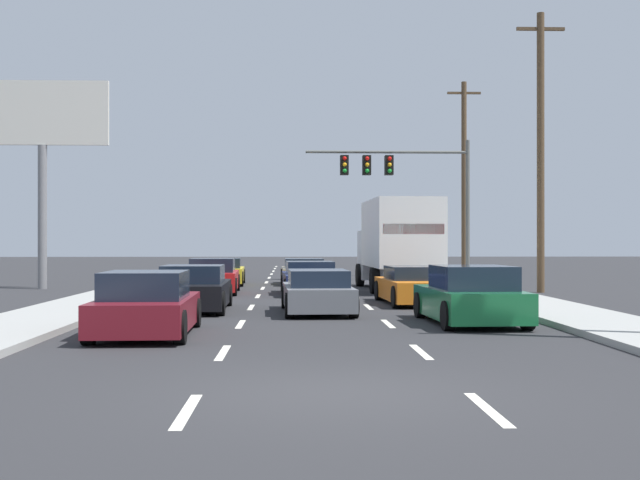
# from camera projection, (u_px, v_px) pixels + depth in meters

# --- Properties ---
(ground_plane) EXTENTS (140.00, 140.00, 0.00)m
(ground_plane) POSITION_uv_depth(u_px,v_px,m) (304.00, 287.00, 35.72)
(ground_plane) COLOR #2B2B2D
(sidewalk_right) EXTENTS (2.43, 80.00, 0.14)m
(sidewalk_right) POSITION_uv_depth(u_px,v_px,m) (484.00, 292.00, 30.94)
(sidewalk_right) COLOR #9E9E99
(sidewalk_right) RESTS_ON ground_plane
(sidewalk_left) EXTENTS (2.43, 80.00, 0.14)m
(sidewalk_left) POSITION_uv_depth(u_px,v_px,m) (126.00, 293.00, 30.51)
(sidewalk_left) COLOR #9E9E99
(sidewalk_left) RESTS_ON ground_plane
(lane_markings) EXTENTS (3.54, 62.00, 0.01)m
(lane_markings) POSITION_uv_depth(u_px,v_px,m) (305.00, 288.00, 34.58)
(lane_markings) COLOR silver
(lane_markings) RESTS_ON ground_plane
(car_yellow) EXTENTS (2.00, 4.12, 1.18)m
(car_yellow) POSITION_uv_depth(u_px,v_px,m) (223.00, 273.00, 37.20)
(car_yellow) COLOR yellow
(car_yellow) RESTS_ON ground_plane
(car_red) EXTENTS (1.97, 4.28, 1.29)m
(car_red) POSITION_uv_depth(u_px,v_px,m) (213.00, 277.00, 31.13)
(car_red) COLOR red
(car_red) RESTS_ON ground_plane
(car_black) EXTENTS (1.97, 4.46, 1.25)m
(car_black) POSITION_uv_depth(u_px,v_px,m) (194.00, 290.00, 23.37)
(car_black) COLOR black
(car_black) RESTS_ON ground_plane
(car_maroon) EXTENTS (1.98, 4.32, 1.31)m
(car_maroon) POSITION_uv_depth(u_px,v_px,m) (146.00, 306.00, 17.20)
(car_maroon) COLOR maroon
(car_maroon) RESTS_ON ground_plane
(car_tan) EXTENTS (2.10, 4.16, 1.14)m
(car_tan) POSITION_uv_depth(u_px,v_px,m) (304.00, 272.00, 37.80)
(car_tan) COLOR tan
(car_tan) RESTS_ON ground_plane
(car_navy) EXTENTS (2.15, 4.54, 1.19)m
(car_navy) POSITION_uv_depth(u_px,v_px,m) (310.00, 279.00, 30.59)
(car_navy) COLOR #141E4C
(car_navy) RESTS_ON ground_plane
(car_gray) EXTENTS (1.96, 4.40, 1.16)m
(car_gray) POSITION_uv_depth(u_px,v_px,m) (317.00, 293.00, 22.61)
(car_gray) COLOR slate
(car_gray) RESTS_ON ground_plane
(box_truck) EXTENTS (2.75, 7.82, 3.48)m
(box_truck) POSITION_uv_depth(u_px,v_px,m) (397.00, 240.00, 33.08)
(box_truck) COLOR white
(box_truck) RESTS_ON ground_plane
(car_orange) EXTENTS (2.05, 4.53, 1.15)m
(car_orange) POSITION_uv_depth(u_px,v_px,m) (414.00, 286.00, 25.89)
(car_orange) COLOR orange
(car_orange) RESTS_ON ground_plane
(car_green) EXTENTS (2.11, 4.27, 1.35)m
(car_green) POSITION_uv_depth(u_px,v_px,m) (470.00, 297.00, 19.65)
(car_green) COLOR #196B38
(car_green) RESTS_ON ground_plane
(traffic_signal_mast) EXTENTS (8.07, 0.69, 6.89)m
(traffic_signal_mast) POSITION_uv_depth(u_px,v_px,m) (394.00, 174.00, 41.64)
(traffic_signal_mast) COLOR #595B56
(traffic_signal_mast) RESTS_ON ground_plane
(utility_pole_mid) EXTENTS (1.80, 0.28, 10.42)m
(utility_pole_mid) POSITION_uv_depth(u_px,v_px,m) (541.00, 149.00, 31.65)
(utility_pole_mid) COLOR brown
(utility_pole_mid) RESTS_ON ground_plane
(utility_pole_far) EXTENTS (1.80, 0.28, 10.46)m
(utility_pole_far) POSITION_uv_depth(u_px,v_px,m) (464.00, 177.00, 45.53)
(utility_pole_far) COLOR brown
(utility_pole_far) RESTS_ON ground_plane
(roadside_billboard) EXTENTS (5.28, 0.36, 8.36)m
(roadside_billboard) POSITION_uv_depth(u_px,v_px,m) (42.00, 135.00, 34.06)
(roadside_billboard) COLOR slate
(roadside_billboard) RESTS_ON ground_plane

